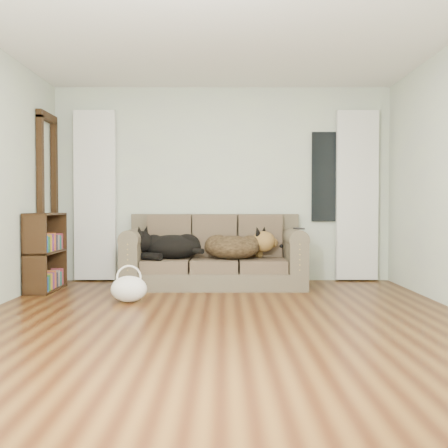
{
  "coord_description": "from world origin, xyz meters",
  "views": [
    {
      "loc": [
        0.01,
        -4.24,
        0.97
      ],
      "look_at": [
        0.02,
        1.6,
        0.79
      ],
      "focal_mm": 40.0,
      "sensor_mm": 36.0,
      "label": 1
    }
  ],
  "objects_px": {
    "dog_black_lab": "(169,248)",
    "tote_bag": "(129,287)",
    "sofa": "(214,250)",
    "dog_shepherd": "(235,248)",
    "bookshelf": "(46,249)"
  },
  "relations": [
    {
      "from": "tote_bag",
      "to": "sofa",
      "type": "bearing_deg",
      "value": 50.71
    },
    {
      "from": "sofa",
      "to": "bookshelf",
      "type": "height_order",
      "value": "bookshelf"
    },
    {
      "from": "dog_shepherd",
      "to": "bookshelf",
      "type": "height_order",
      "value": "bookshelf"
    },
    {
      "from": "dog_black_lab",
      "to": "tote_bag",
      "type": "distance_m",
      "value": 1.13
    },
    {
      "from": "dog_shepherd",
      "to": "tote_bag",
      "type": "bearing_deg",
      "value": 59.63
    },
    {
      "from": "sofa",
      "to": "bookshelf",
      "type": "bearing_deg",
      "value": -170.46
    },
    {
      "from": "sofa",
      "to": "dog_shepherd",
      "type": "height_order",
      "value": "sofa"
    },
    {
      "from": "dog_shepherd",
      "to": "bookshelf",
      "type": "xyz_separation_m",
      "value": [
        -2.25,
        -0.27,
        0.01
      ]
    },
    {
      "from": "dog_black_lab",
      "to": "tote_bag",
      "type": "bearing_deg",
      "value": -101.2
    },
    {
      "from": "sofa",
      "to": "tote_bag",
      "type": "relative_size",
      "value": 5.87
    },
    {
      "from": "dog_black_lab",
      "to": "sofa",
      "type": "bearing_deg",
      "value": 7.26
    },
    {
      "from": "dog_black_lab",
      "to": "bookshelf",
      "type": "relative_size",
      "value": 0.79
    },
    {
      "from": "dog_black_lab",
      "to": "tote_bag",
      "type": "xyz_separation_m",
      "value": [
        -0.3,
        -1.04,
        -0.32
      ]
    },
    {
      "from": "sofa",
      "to": "tote_bag",
      "type": "distance_m",
      "value": 1.4
    },
    {
      "from": "dog_shepherd",
      "to": "tote_bag",
      "type": "height_order",
      "value": "dog_shepherd"
    }
  ]
}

